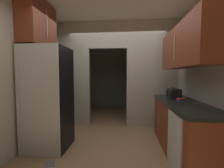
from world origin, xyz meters
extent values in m
plane|color=#93704C|center=(0.00, 0.00, 0.00)|extent=(20.00, 20.00, 0.00)
cube|color=silver|center=(0.00, 0.37, 2.82)|extent=(3.57, 6.45, 0.06)
cube|color=#ADA899|center=(-1.16, 1.22, 1.40)|extent=(0.85, 0.12, 2.79)
cube|color=#ADA899|center=(0.93, 1.22, 1.40)|extent=(1.31, 0.12, 2.79)
cube|color=#ADA899|center=(-0.23, 1.22, 2.44)|extent=(1.01, 0.12, 0.71)
cube|color=gray|center=(0.00, 3.77, 1.40)|extent=(3.17, 0.10, 2.79)
cube|color=gray|center=(-1.53, 2.49, 1.40)|extent=(0.10, 2.54, 2.79)
cube|color=gray|center=(1.53, 2.49, 1.40)|extent=(0.10, 2.54, 2.79)
cube|color=#ADA899|center=(-1.63, -0.64, 1.40)|extent=(0.10, 3.72, 2.79)
cube|color=black|center=(-1.18, -0.13, 0.95)|extent=(0.74, 0.67, 1.89)
cube|color=#B7BABC|center=(-1.18, -0.48, 0.95)|extent=(0.74, 0.03, 1.89)
cylinder|color=#B7BABC|center=(-1.49, -0.51, 1.04)|extent=(0.02, 0.02, 1.04)
cube|color=maroon|center=(1.26, -0.13, 0.44)|extent=(0.61, 1.98, 0.88)
cube|color=black|center=(1.26, -0.13, 0.90)|extent=(0.65, 1.98, 0.04)
cylinder|color=#B7BABC|center=(0.94, -0.57, 0.48)|extent=(0.01, 0.01, 0.22)
cylinder|color=#B7BABC|center=(0.94, 0.30, 0.48)|extent=(0.01, 0.01, 0.22)
cube|color=#B7BABC|center=(0.94, -0.69, 0.43)|extent=(0.02, 0.56, 0.86)
cube|color=maroon|center=(1.26, -0.13, 1.86)|extent=(0.34, 1.78, 0.70)
cylinder|color=#B7BABC|center=(1.08, -0.13, 1.86)|extent=(0.01, 0.01, 0.42)
cube|color=maroon|center=(-1.40, -0.04, 2.35)|extent=(0.34, 0.82, 0.85)
cylinder|color=#B7BABC|center=(-1.22, -0.04, 2.35)|extent=(0.01, 0.01, 0.51)
cube|color=black|center=(1.23, 0.34, 1.01)|extent=(0.19, 0.39, 0.19)
cylinder|color=#262626|center=(1.23, 0.34, 1.13)|extent=(0.02, 0.27, 0.02)
cylinder|color=black|center=(1.13, 0.22, 1.01)|extent=(0.01, 0.14, 0.14)
cylinder|color=black|center=(1.13, 0.46, 1.01)|extent=(0.01, 0.14, 0.14)
cube|color=#2D609E|center=(1.23, -0.06, 0.93)|extent=(0.13, 0.14, 0.02)
cube|color=#8C3893|center=(1.22, -0.05, 0.95)|extent=(0.11, 0.12, 0.02)
cube|color=red|center=(1.24, -0.06, 0.97)|extent=(0.12, 0.15, 0.02)
cylinder|color=#4C4C51|center=(-0.76, -0.93, 0.19)|extent=(0.15, 0.15, 0.01)
camera|label=1|loc=(0.28, -2.79, 1.39)|focal=24.05mm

